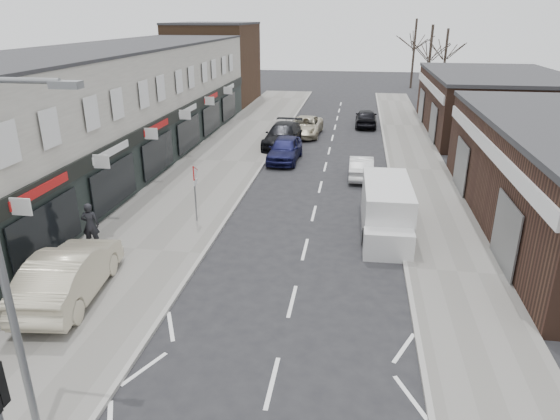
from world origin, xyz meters
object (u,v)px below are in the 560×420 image
at_px(white_van, 386,210).
at_px(parked_car_right_b, 366,118).
at_px(street_lamp, 8,260).
at_px(pedestrian, 90,225).
at_px(parked_car_right_a, 361,167).
at_px(parked_car_left_a, 285,149).
at_px(parked_car_left_b, 283,135).
at_px(warning_sign, 195,177).
at_px(sedan_on_pavement, 70,273).
at_px(parked_car_left_c, 305,126).

xyz_separation_m(white_van, parked_car_right_b, (-0.71, 22.41, -0.28)).
distance_m(street_lamp, pedestrian, 10.96).
xyz_separation_m(white_van, parked_car_right_a, (-1.08, 7.84, -0.39)).
distance_m(white_van, pedestrian, 12.33).
bearing_deg(white_van, parked_car_right_a, 96.52).
relative_size(parked_car_left_a, parked_car_left_b, 0.82).
distance_m(warning_sign, parked_car_left_b, 14.87).
bearing_deg(parked_car_left_a, sedan_on_pavement, -102.38).
xyz_separation_m(street_lamp, sedan_on_pavement, (-2.74, 5.81, -3.64)).
relative_size(warning_sign, white_van, 0.48).
bearing_deg(parked_car_right_b, parked_car_right_a, 88.46).
bearing_deg(pedestrian, parked_car_left_c, -118.39).
height_order(pedestrian, parked_car_left_c, pedestrian).
height_order(warning_sign, parked_car_left_b, warning_sign).
bearing_deg(street_lamp, parked_car_left_a, 85.64).
bearing_deg(street_lamp, parked_car_right_b, 78.69).
distance_m(warning_sign, sedan_on_pavement, 7.41).
xyz_separation_m(warning_sign, parked_car_right_a, (7.36, 8.12, -1.56)).
height_order(street_lamp, pedestrian, street_lamp).
distance_m(sedan_on_pavement, parked_car_right_b, 31.27).
height_order(street_lamp, parked_car_right_a, street_lamp).
relative_size(warning_sign, parked_car_left_b, 0.48).
xyz_separation_m(parked_car_left_b, parked_car_right_a, (5.60, -6.59, -0.18)).
relative_size(sedan_on_pavement, parked_car_right_a, 1.34).
distance_m(street_lamp, parked_car_left_a, 24.13).
bearing_deg(parked_car_left_a, pedestrian, -110.45).
distance_m(parked_car_left_c, parked_car_right_b, 6.31).
height_order(street_lamp, parked_car_left_c, street_lamp).
relative_size(warning_sign, parked_car_left_c, 0.52).
bearing_deg(parked_car_left_c, parked_car_left_a, -91.33).
relative_size(street_lamp, parked_car_right_b, 1.81).
distance_m(warning_sign, white_van, 8.52).
xyz_separation_m(pedestrian, parked_car_right_b, (11.11, 25.93, -0.30)).
xyz_separation_m(warning_sign, parked_car_left_c, (2.96, 18.56, -1.48)).
bearing_deg(parked_car_right_b, street_lamp, 78.61).
height_order(warning_sign, parked_car_right_b, warning_sign).
height_order(warning_sign, parked_car_right_a, warning_sign).
height_order(pedestrian, parked_car_right_b, pedestrian).
bearing_deg(pedestrian, warning_sign, -148.35).
distance_m(parked_car_left_b, parked_car_right_a, 8.65).
height_order(white_van, parked_car_right_a, white_van).
bearing_deg(parked_car_left_b, street_lamp, -89.77).
height_order(street_lamp, white_van, street_lamp).
distance_m(parked_car_left_a, parked_car_left_c, 7.62).
bearing_deg(street_lamp, parked_car_left_b, 87.66).
xyz_separation_m(street_lamp, parked_car_left_a, (1.81, 23.75, -3.82)).
distance_m(parked_car_left_b, parked_car_left_c, 4.03).
distance_m(sedan_on_pavement, parked_car_left_c, 26.05).
distance_m(parked_car_right_a, parked_car_right_b, 14.57).
bearing_deg(parked_car_left_c, street_lamp, -91.70).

